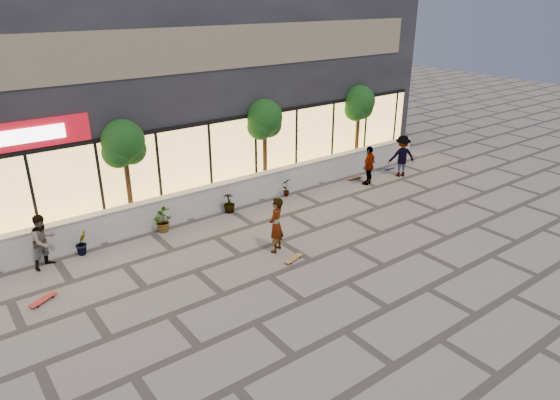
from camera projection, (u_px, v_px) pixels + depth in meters
ground at (347, 282)px, 14.73m from camera, size 80.00×80.00×0.00m
planter_wall at (224, 195)px, 19.71m from camera, size 22.00×0.42×1.04m
retail_building at (157, 81)px, 22.33m from camera, size 24.00×9.17×8.50m
shrub_b at (81, 243)px, 16.19m from camera, size 0.57×0.57×0.81m
shrub_c at (162, 221)px, 17.74m from camera, size 0.68×0.77×0.81m
shrub_d at (229, 203)px, 19.29m from camera, size 0.64×0.64×0.81m
shrub_e at (286, 187)px, 20.84m from camera, size 0.46×0.35×0.81m
tree_midwest at (124, 146)px, 17.34m from camera, size 1.60×1.50×3.92m
tree_mideast at (265, 121)px, 20.66m from camera, size 1.60×1.50×3.92m
tree_east at (359, 105)px, 23.70m from camera, size 1.60×1.50×3.92m
skater_center at (276, 225)px, 16.18m from camera, size 0.82×0.75×1.88m
skater_left at (44, 241)px, 15.29m from camera, size 1.05×0.96×1.74m
skater_right_near at (369, 165)px, 21.96m from camera, size 1.11×0.75×1.76m
skater_right_far at (402, 156)px, 22.94m from camera, size 1.44×1.20×1.93m
skateboard_center at (294, 258)px, 15.90m from camera, size 0.81×0.41×0.09m
skateboard_left at (43, 299)px, 13.76m from camera, size 0.84×0.59×0.10m
skateboard_right_near at (355, 177)px, 22.87m from camera, size 0.79×0.22×0.09m
skateboard_right_far at (390, 168)px, 24.18m from camera, size 0.71×0.20×0.08m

